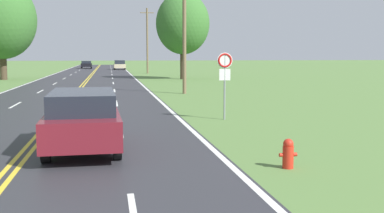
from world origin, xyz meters
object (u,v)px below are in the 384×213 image
(traffic_sign, at_px, (225,69))
(car_black_hatchback_mid_near, at_px, (87,64))
(tree_behind_sign, at_px, (183,24))
(car_maroon_suv_nearest, at_px, (83,118))
(fire_hydrant, at_px, (288,153))
(car_champagne_hatchback_approaching, at_px, (120,65))
(tree_far_back, at_px, (1,20))

(traffic_sign, distance_m, car_black_hatchback_mid_near, 71.34)
(tree_behind_sign, relative_size, car_maroon_suv_nearest, 1.88)
(fire_hydrant, distance_m, tree_behind_sign, 39.53)
(fire_hydrant, xyz_separation_m, car_maroon_suv_nearest, (-4.62, 2.94, 0.52))
(car_maroon_suv_nearest, bearing_deg, traffic_sign, 133.65)
(traffic_sign, relative_size, tree_behind_sign, 0.30)
(car_champagne_hatchback_approaching, xyz_separation_m, car_black_hatchback_mid_near, (-5.74, 7.18, -0.06))
(tree_far_back, relative_size, car_black_hatchback_mid_near, 2.60)
(fire_hydrant, height_order, car_black_hatchback_mid_near, car_black_hatchback_mid_near)
(car_black_hatchback_mid_near, bearing_deg, tree_far_back, 169.69)
(fire_hydrant, bearing_deg, car_maroon_suv_nearest, 147.48)
(tree_far_back, bearing_deg, tree_behind_sign, -5.48)
(tree_behind_sign, height_order, tree_far_back, tree_far_back)
(tree_behind_sign, height_order, car_black_hatchback_mid_near, tree_behind_sign)
(fire_hydrant, xyz_separation_m, tree_far_back, (-14.34, 40.72, 5.61))
(car_maroon_suv_nearest, bearing_deg, car_black_hatchback_mid_near, -179.06)
(car_maroon_suv_nearest, relative_size, car_champagne_hatchback_approaching, 1.22)
(car_maroon_suv_nearest, bearing_deg, tree_far_back, -167.11)
(tree_behind_sign, relative_size, car_black_hatchback_mid_near, 2.33)
(fire_hydrant, bearing_deg, car_champagne_hatchback_approaching, 91.73)
(car_black_hatchback_mid_near, bearing_deg, traffic_sign, -173.98)
(traffic_sign, bearing_deg, car_maroon_suv_nearest, -134.81)
(traffic_sign, relative_size, car_maroon_suv_nearest, 0.56)
(fire_hydrant, relative_size, traffic_sign, 0.26)
(car_maroon_suv_nearest, height_order, car_black_hatchback_mid_near, car_maroon_suv_nearest)
(tree_far_back, bearing_deg, car_maroon_suv_nearest, -75.57)
(tree_far_back, xyz_separation_m, car_maroon_suv_nearest, (9.72, -37.78, -5.09))
(tree_far_back, distance_m, car_champagne_hatchback_approaching, 33.72)
(tree_behind_sign, xyz_separation_m, car_black_hatchback_mid_near, (-11.49, 39.92, -4.90))
(tree_behind_sign, height_order, car_champagne_hatchback_approaching, tree_behind_sign)
(tree_behind_sign, height_order, car_maroon_suv_nearest, tree_behind_sign)
(tree_behind_sign, bearing_deg, car_champagne_hatchback_approaching, 99.95)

